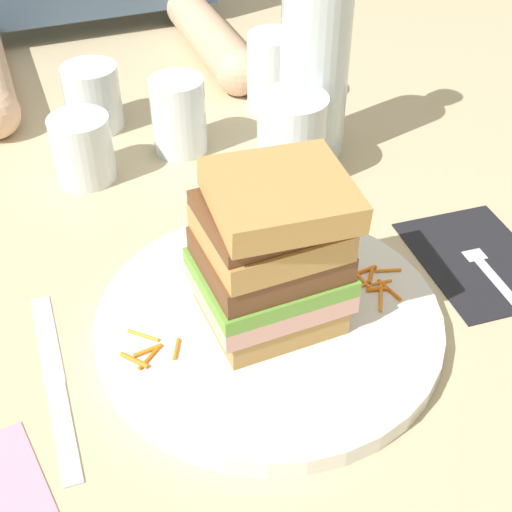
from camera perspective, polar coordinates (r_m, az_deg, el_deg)
ground_plane at (r=0.61m, az=-0.47°, el=-5.36°), size 3.00×3.00×0.00m
main_plate at (r=0.60m, az=1.02°, el=-5.26°), size 0.29×0.29×0.02m
sandwich at (r=0.55m, az=1.24°, el=0.20°), size 0.12×0.10×0.14m
carrot_shred_0 at (r=0.57m, az=-6.39°, el=-7.40°), size 0.01×0.02×0.00m
carrot_shred_1 at (r=0.57m, az=-8.47°, el=-7.97°), size 0.02×0.02×0.00m
carrot_shred_2 at (r=0.57m, az=-8.69°, el=-7.49°), size 0.02×0.01×0.00m
carrot_shred_3 at (r=0.59m, az=-9.05°, el=-6.24°), size 0.02×0.02×0.00m
carrot_shred_4 at (r=0.57m, az=-9.72°, el=-8.23°), size 0.02×0.02×0.00m
carrot_shred_5 at (r=0.63m, az=10.03°, el=-2.10°), size 0.02×0.00×0.00m
carrot_shred_6 at (r=0.64m, az=8.81°, el=-1.12°), size 0.02×0.01×0.00m
carrot_shred_7 at (r=0.64m, az=9.21°, el=-1.51°), size 0.02×0.02×0.00m
carrot_shred_8 at (r=0.63m, az=10.64°, el=-2.68°), size 0.01×0.03×0.00m
carrot_shred_9 at (r=0.62m, az=7.85°, el=-2.57°), size 0.02×0.00×0.00m
carrot_shred_10 at (r=0.63m, az=8.56°, el=-2.00°), size 0.01×0.03×0.00m
carrot_shred_11 at (r=0.64m, az=7.63°, el=-1.19°), size 0.01×0.02×0.00m
carrot_shred_12 at (r=0.63m, az=9.65°, el=-2.62°), size 0.02×0.01×0.00m
carrot_shred_13 at (r=0.65m, az=10.33°, el=-0.87°), size 0.02×0.01×0.00m
carrot_shred_14 at (r=0.62m, az=9.96°, el=-3.32°), size 0.02×0.03×0.00m
napkin_dark at (r=0.71m, az=17.43°, el=-0.32°), size 0.12×0.16×0.00m
fork at (r=0.69m, az=18.42°, el=-1.27°), size 0.03×0.17×0.00m
knife at (r=0.59m, az=-15.75°, el=-9.91°), size 0.02×0.20×0.00m
juice_glass at (r=0.77m, az=2.87°, el=8.94°), size 0.07×0.07×0.10m
water_bottle at (r=0.79m, az=4.75°, el=15.55°), size 0.07×0.07×0.26m
empty_tumbler_0 at (r=0.79m, az=-13.72°, el=8.35°), size 0.07×0.07×0.07m
empty_tumbler_1 at (r=0.91m, az=1.46°, el=14.58°), size 0.07×0.07×0.09m
empty_tumbler_2 at (r=0.82m, az=-6.22°, el=11.14°), size 0.06×0.06×0.09m
empty_tumbler_3 at (r=0.89m, az=-12.95°, el=12.26°), size 0.07×0.07×0.08m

